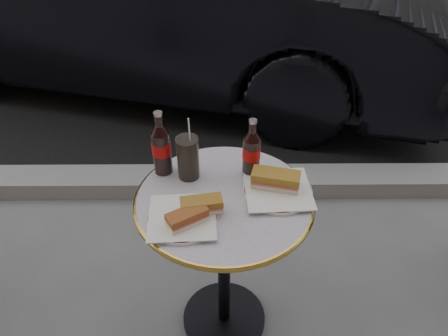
{
  "coord_description": "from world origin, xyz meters",
  "views": [
    {
      "loc": [
        -0.01,
        -1.12,
        1.73
      ],
      "look_at": [
        0.0,
        0.05,
        0.82
      ],
      "focal_mm": 35.0,
      "sensor_mm": 36.0,
      "label": 1
    }
  ],
  "objects_px": {
    "cola_glass": "(188,158)",
    "bistro_table": "(224,266)",
    "cola_bottle_right": "(252,148)",
    "cola_bottle_left": "(161,143)",
    "plate_left": "(182,219)",
    "plate_right": "(278,191)"
  },
  "relations": [
    {
      "from": "plate_right",
      "to": "cola_bottle_left",
      "type": "bearing_deg",
      "value": 162.99
    },
    {
      "from": "plate_right",
      "to": "cola_bottle_left",
      "type": "relative_size",
      "value": 0.95
    },
    {
      "from": "plate_left",
      "to": "cola_bottle_left",
      "type": "height_order",
      "value": "cola_bottle_left"
    },
    {
      "from": "bistro_table",
      "to": "cola_glass",
      "type": "xyz_separation_m",
      "value": [
        -0.13,
        0.12,
        0.45
      ]
    },
    {
      "from": "cola_glass",
      "to": "bistro_table",
      "type": "bearing_deg",
      "value": -42.64
    },
    {
      "from": "bistro_table",
      "to": "plate_right",
      "type": "xyz_separation_m",
      "value": [
        0.19,
        0.02,
        0.37
      ]
    },
    {
      "from": "bistro_table",
      "to": "cola_bottle_right",
      "type": "bearing_deg",
      "value": 52.23
    },
    {
      "from": "plate_right",
      "to": "cola_bottle_left",
      "type": "height_order",
      "value": "cola_bottle_left"
    },
    {
      "from": "plate_left",
      "to": "cola_glass",
      "type": "height_order",
      "value": "cola_glass"
    },
    {
      "from": "cola_bottle_right",
      "to": "cola_glass",
      "type": "distance_m",
      "value": 0.23
    },
    {
      "from": "plate_right",
      "to": "cola_glass",
      "type": "height_order",
      "value": "cola_glass"
    },
    {
      "from": "bistro_table",
      "to": "plate_left",
      "type": "xyz_separation_m",
      "value": [
        -0.14,
        -0.11,
        0.37
      ]
    },
    {
      "from": "plate_left",
      "to": "cola_glass",
      "type": "bearing_deg",
      "value": 87.71
    },
    {
      "from": "plate_right",
      "to": "cola_bottle_right",
      "type": "bearing_deg",
      "value": 130.59
    },
    {
      "from": "cola_bottle_right",
      "to": "cola_bottle_left",
      "type": "bearing_deg",
      "value": 176.2
    },
    {
      "from": "bistro_table",
      "to": "cola_glass",
      "type": "relative_size",
      "value": 4.44
    },
    {
      "from": "bistro_table",
      "to": "cola_bottle_left",
      "type": "distance_m",
      "value": 0.56
    },
    {
      "from": "plate_right",
      "to": "plate_left",
      "type": "bearing_deg",
      "value": -157.61
    },
    {
      "from": "plate_right",
      "to": "cola_bottle_left",
      "type": "distance_m",
      "value": 0.44
    },
    {
      "from": "bistro_table",
      "to": "cola_glass",
      "type": "height_order",
      "value": "cola_glass"
    },
    {
      "from": "plate_left",
      "to": "cola_bottle_right",
      "type": "relative_size",
      "value": 0.98
    },
    {
      "from": "cola_bottle_right",
      "to": "plate_left",
      "type": "bearing_deg",
      "value": -134.64
    }
  ]
}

